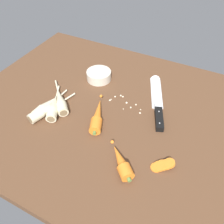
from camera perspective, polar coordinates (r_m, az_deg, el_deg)
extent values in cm
cube|color=brown|center=(91.70, 0.56, -0.76)|extent=(120.00, 90.00, 4.00)
cube|color=silver|center=(100.34, 10.90, 4.84)|extent=(11.62, 20.18, 0.50)
cone|color=silver|center=(109.14, 10.59, 8.62)|extent=(4.80, 4.27, 3.96)
cube|color=silver|center=(92.34, 11.30, 1.25)|extent=(3.48, 2.96, 2.20)
cube|color=black|center=(87.76, 11.55, -1.67)|extent=(6.74, 11.24, 2.20)
sphere|color=silver|center=(88.94, 11.54, 0.12)|extent=(0.50, 0.50, 0.50)
sphere|color=silver|center=(85.07, 11.77, -2.53)|extent=(0.50, 0.50, 0.50)
cylinder|color=orange|center=(82.59, -4.04, -3.37)|extent=(6.02, 6.82, 4.20)
cone|color=orange|center=(87.19, -3.45, -0.04)|extent=(8.80, 14.09, 3.99)
sphere|color=orange|center=(93.88, -2.73, 3.94)|extent=(1.20, 1.20, 1.20)
cylinder|color=#5B7F3D|center=(80.39, -4.37, -5.19)|extent=(1.49, 1.38, 1.20)
cylinder|color=orange|center=(71.52, 3.40, -14.57)|extent=(5.97, 5.96, 4.20)
cone|color=orange|center=(73.98, 1.89, -11.39)|extent=(10.12, 9.90, 3.99)
sphere|color=orange|center=(77.74, 0.05, -7.39)|extent=(1.20, 1.20, 1.20)
cylinder|color=#5B7F3D|center=(70.32, 4.26, -16.36)|extent=(1.55, 1.56, 1.20)
cylinder|color=beige|center=(91.36, -17.54, -0.08)|extent=(4.25, 4.59, 4.00)
cone|color=beige|center=(94.13, -15.09, 2.18)|extent=(4.25, 7.96, 3.80)
cylinder|color=beige|center=(97.84, -12.65, 3.94)|extent=(1.19, 8.41, 0.70)
cylinder|color=#7A6647|center=(90.45, -18.46, -0.92)|extent=(2.81, 0.46, 2.80)
cylinder|color=beige|center=(90.64, -12.15, 0.86)|extent=(6.48, 6.49, 4.00)
cone|color=beige|center=(96.02, -12.84, 3.69)|extent=(9.17, 9.20, 3.80)
cylinder|color=beige|center=(102.31, -13.38, 5.89)|extent=(7.50, 7.55, 0.70)
cylinder|color=#7A6647|center=(88.76, -11.89, -0.25)|extent=(2.20, 2.19, 2.80)
cylinder|color=beige|center=(90.32, -18.31, -0.95)|extent=(5.21, 5.92, 4.00)
cone|color=beige|center=(92.47, -14.82, 1.32)|extent=(6.08, 9.63, 3.80)
cylinder|color=beige|center=(95.74, -11.34, 3.12)|extent=(3.29, 9.49, 0.70)
cylinder|color=#7A6647|center=(89.67, -19.60, -1.79)|extent=(2.78, 1.05, 2.80)
cylinder|color=beige|center=(89.18, -14.64, -0.62)|extent=(5.79, 6.11, 4.00)
cone|color=beige|center=(93.83, -14.01, 2.28)|extent=(7.38, 9.28, 3.80)
cylinder|color=beige|center=(99.41, -13.35, 4.56)|extent=(4.98, 8.42, 0.70)
cylinder|color=#7A6647|center=(87.56, -14.88, -1.74)|extent=(2.61, 1.59, 2.80)
cylinder|color=orange|center=(75.58, 10.84, -13.24)|extent=(3.55, 3.55, 0.70)
cylinder|color=orange|center=(75.60, 11.49, -13.03)|extent=(3.84, 3.69, 2.22)
cylinder|color=orange|center=(75.70, 12.25, -12.76)|extent=(3.88, 3.75, 2.11)
cylinder|color=orange|center=(75.84, 13.25, -12.54)|extent=(3.73, 3.59, 2.12)
cylinder|color=orange|center=(76.07, 14.04, -12.18)|extent=(3.77, 3.58, 2.44)
cylinder|color=beige|center=(105.22, -3.26, 9.02)|extent=(11.00, 11.00, 4.00)
cylinder|color=#ABA392|center=(104.94, -3.27, 9.24)|extent=(8.80, 8.80, 2.80)
sphere|color=beige|center=(95.25, -0.21, 3.25)|extent=(0.54, 0.54, 0.54)
sphere|color=beige|center=(93.33, 5.95, 1.96)|extent=(0.68, 0.68, 0.68)
sphere|color=beige|center=(91.19, 2.84, 0.84)|extent=(0.48, 0.48, 0.48)
sphere|color=beige|center=(96.53, 2.71, 3.96)|extent=(0.76, 0.76, 0.76)
sphere|color=beige|center=(94.72, -0.54, 3.06)|extent=(0.77, 0.77, 0.77)
sphere|color=beige|center=(96.47, 0.77, 3.97)|extent=(0.73, 0.73, 0.73)
sphere|color=beige|center=(90.04, 6.95, -0.11)|extent=(0.74, 0.74, 0.74)
sphere|color=beige|center=(97.02, 2.18, 4.23)|extent=(0.76, 0.76, 0.76)
sphere|color=beige|center=(91.53, 7.09, 0.69)|extent=(0.50, 0.50, 0.50)
sphere|color=beige|center=(91.93, 4.67, 1.26)|extent=(0.69, 0.69, 0.69)
sphere|color=beige|center=(93.77, 3.64, 2.46)|extent=(0.84, 0.84, 0.84)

